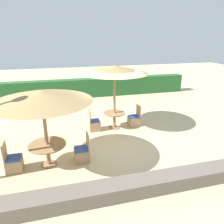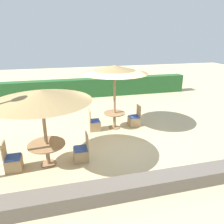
{
  "view_description": "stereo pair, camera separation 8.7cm",
  "coord_description": "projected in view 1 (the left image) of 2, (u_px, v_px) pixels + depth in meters",
  "views": [
    {
      "loc": [
        -2.13,
        -7.4,
        3.86
      ],
      "look_at": [
        0.0,
        0.6,
        0.9
      ],
      "focal_mm": 35.0,
      "sensor_mm": 36.0,
      "label": 1
    },
    {
      "loc": [
        -2.04,
        -7.42,
        3.86
      ],
      "look_at": [
        0.0,
        0.6,
        0.9
      ],
      "focal_mm": 35.0,
      "sensor_mm": 36.0,
      "label": 2
    }
  ],
  "objects": [
    {
      "name": "patio_chair_center_west",
      "position": [
        94.0,
        124.0,
        9.21
      ],
      "size": [
        0.46,
        0.46,
        0.93
      ],
      "rotation": [
        0.0,
        0.0,
        -1.57
      ],
      "color": "tan",
      "rests_on": "ground_plane"
    },
    {
      "name": "stone_border",
      "position": [
        149.0,
        184.0,
        5.64
      ],
      "size": [
        10.0,
        0.56,
        0.39
      ],
      "primitive_type": "cube",
      "color": "#6B6056",
      "rests_on": "ground_plane"
    },
    {
      "name": "parasol_front_left",
      "position": [
        42.0,
        96.0,
        6.1
      ],
      "size": [
        2.87,
        2.87,
        2.39
      ],
      "color": "#93704C",
      "rests_on": "ground_plane"
    },
    {
      "name": "ground_plane",
      "position": [
        116.0,
        139.0,
        8.54
      ],
      "size": [
        40.0,
        40.0,
        0.0
      ],
      "primitive_type": "plane",
      "color": "#D1BA8C"
    },
    {
      "name": "round_table_front_left",
      "position": [
        48.0,
        148.0,
        6.65
      ],
      "size": [
        1.13,
        1.13,
        0.72
      ],
      "color": "#93704C",
      "rests_on": "ground_plane"
    },
    {
      "name": "patio_chair_front_left_west",
      "position": [
        13.0,
        163.0,
        6.47
      ],
      "size": [
        0.46,
        0.46,
        0.93
      ],
      "rotation": [
        0.0,
        0.0,
        -1.57
      ],
      "color": "tan",
      "rests_on": "ground_plane"
    },
    {
      "name": "parasol_center",
      "position": [
        115.0,
        70.0,
        8.69
      ],
      "size": [
        2.67,
        2.67,
        2.7
      ],
      "color": "#93704C",
      "rests_on": "ground_plane"
    },
    {
      "name": "patio_chair_center_east",
      "position": [
        134.0,
        120.0,
        9.7
      ],
      "size": [
        0.46,
        0.46,
        0.93
      ],
      "rotation": [
        0.0,
        0.0,
        1.57
      ],
      "color": "tan",
      "rests_on": "ground_plane"
    },
    {
      "name": "round_table_center",
      "position": [
        114.0,
        117.0,
        9.37
      ],
      "size": [
        0.9,
        0.9,
        0.7
      ],
      "color": "#93704C",
      "rests_on": "ground_plane"
    },
    {
      "name": "hedge_row",
      "position": [
        89.0,
        88.0,
        14.13
      ],
      "size": [
        13.0,
        0.7,
        1.17
      ],
      "primitive_type": "cube",
      "color": "#28602D",
      "rests_on": "ground_plane"
    },
    {
      "name": "patio_chair_front_left_east",
      "position": [
        82.0,
        153.0,
        6.99
      ],
      "size": [
        0.46,
        0.46,
        0.93
      ],
      "rotation": [
        0.0,
        0.0,
        1.57
      ],
      "color": "tan",
      "rests_on": "ground_plane"
    }
  ]
}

